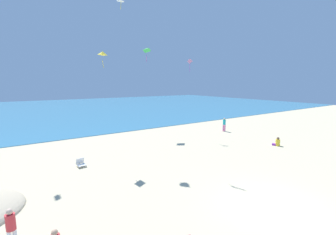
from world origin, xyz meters
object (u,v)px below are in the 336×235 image
Objects in this scene: beach_chair_mid_beach at (81,163)px; kite_green at (146,50)px; person_2 at (11,226)px; person_4 at (224,124)px; kite_yellow at (103,53)px; kite_pink at (190,62)px; person_1 at (277,143)px.

kite_green reaches higher than beach_chair_mid_beach.
kite_green is at bearing 108.00° from person_2.
beach_chair_mid_beach is 17.35m from person_4.
kite_yellow is (-6.95, -6.50, -1.55)m from kite_green.
person_4 is 1.03× the size of kite_green.
kite_green is 5.07m from kite_pink.
person_4 is at bearing -27.76° from person_1.
person_2 is 20.33m from kite_green.
person_2 is (-3.86, -6.97, 0.65)m from beach_chair_mid_beach.
person_2 reaches higher than beach_chair_mid_beach.
person_1 is 0.73× the size of kite_yellow.
person_4 is 12.55m from kite_green.
kite_yellow is at bearing 111.77° from person_2.
person_4 is 8.72m from kite_pink.
kite_pink is at bearing 8.47° from person_1.
kite_pink is (12.00, 2.78, 7.73)m from beach_chair_mid_beach.
beach_chair_mid_beach is at bearing -166.94° from kite_pink.
person_2 is 0.98× the size of kite_green.
person_4 is (21.03, 9.35, 0.05)m from person_2.
person_4 is 1.46× the size of kite_yellow.
person_4 is 16.95m from kite_yellow.
kite_yellow is at bearing 144.01° from person_4.
kite_pink is 1.23× the size of kite_yellow.
beach_chair_mid_beach is 0.63× the size of kite_yellow.
kite_green is 1.41× the size of kite_yellow.
person_2 is 23.01m from person_4.
kite_green is at bearing 43.08° from kite_yellow.
person_4 is at bearing -26.07° from kite_green.
kite_yellow is (-15.30, -2.42, 6.89)m from person_4.
kite_green is at bearing 130.87° from kite_pink.
kite_yellow reaches higher than person_1.
person_2 reaches higher than person_1.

